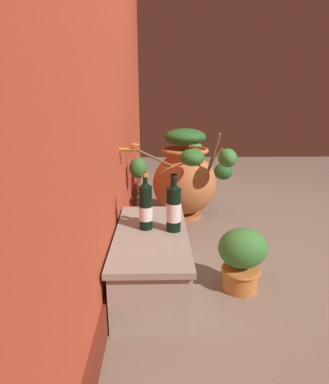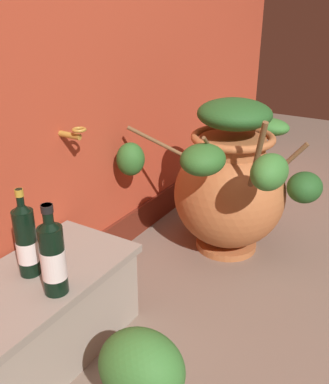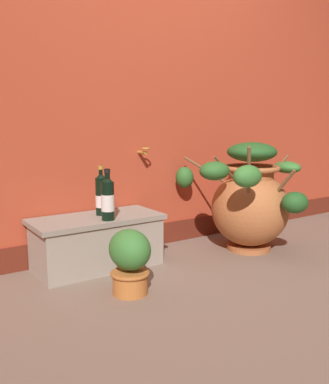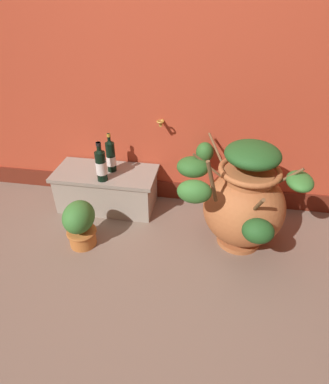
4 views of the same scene
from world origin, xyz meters
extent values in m
plane|color=#7A6656|center=(0.00, 0.00, 0.00)|extent=(7.00, 7.00, 0.00)
cube|color=maroon|center=(0.00, 1.10, 0.08)|extent=(4.40, 0.02, 0.16)
cylinder|color=#B28433|center=(-0.04, 1.05, 0.70)|extent=(0.02, 0.10, 0.02)
torus|color=#B28433|center=(-0.04, 1.00, 0.73)|extent=(0.06, 0.06, 0.01)
cylinder|color=#B26638|center=(0.60, 0.63, 0.02)|extent=(0.31, 0.31, 0.03)
ellipsoid|color=#B26638|center=(0.60, 0.63, 0.30)|extent=(0.55, 0.55, 0.53)
cylinder|color=#B26638|center=(0.60, 0.63, 0.54)|extent=(0.31, 0.31, 0.10)
torus|color=#B26638|center=(0.60, 0.63, 0.59)|extent=(0.40, 0.40, 0.04)
cylinder|color=brown|center=(0.37, 0.43, 0.60)|extent=(0.09, 0.09, 0.31)
ellipsoid|color=#387A33|center=(0.28, 0.34, 0.58)|extent=(0.20, 0.14, 0.14)
cylinder|color=brown|center=(0.39, 0.89, 0.56)|extent=(0.17, 0.30, 0.18)
ellipsoid|color=#2D6628|center=(0.30, 1.01, 0.50)|extent=(0.13, 0.13, 0.16)
cylinder|color=brown|center=(0.33, 0.61, 0.61)|extent=(0.19, 0.03, 0.16)
ellipsoid|color=#2D6628|center=(0.24, 0.61, 0.59)|extent=(0.21, 0.18, 0.12)
cylinder|color=brown|center=(0.64, 0.37, 0.51)|extent=(0.04, 0.16, 0.19)
ellipsoid|color=#235623|center=(0.65, 0.29, 0.39)|extent=(0.18, 0.16, 0.14)
cylinder|color=brown|center=(0.83, 0.57, 0.60)|extent=(0.13, 0.05, 0.14)
ellipsoid|color=#387A33|center=(0.89, 0.56, 0.58)|extent=(0.16, 0.22, 0.09)
ellipsoid|color=#235623|center=(0.60, 0.63, 0.70)|extent=(0.34, 0.34, 0.14)
cube|color=#9E9384|center=(-0.46, 0.90, 0.16)|extent=(0.76, 0.36, 0.32)
cube|color=gray|center=(-0.46, 0.90, 0.31)|extent=(0.81, 0.38, 0.03)
cylinder|color=black|center=(-0.41, 0.93, 0.44)|extent=(0.07, 0.07, 0.24)
cone|color=black|center=(-0.41, 0.93, 0.57)|extent=(0.07, 0.07, 0.04)
cylinder|color=black|center=(-0.41, 0.93, 0.60)|extent=(0.02, 0.02, 0.08)
cylinder|color=#B7932D|center=(-0.41, 0.93, 0.63)|extent=(0.03, 0.03, 0.02)
cylinder|color=silver|center=(-0.41, 0.93, 0.41)|extent=(0.07, 0.07, 0.08)
cylinder|color=black|center=(-0.44, 0.78, 0.44)|extent=(0.08, 0.08, 0.23)
cone|color=black|center=(-0.44, 0.78, 0.57)|extent=(0.08, 0.08, 0.04)
cylinder|color=black|center=(-0.44, 0.78, 0.59)|extent=(0.03, 0.03, 0.08)
cylinder|color=black|center=(-0.44, 0.78, 0.62)|extent=(0.04, 0.04, 0.02)
cylinder|color=silver|center=(-0.44, 0.78, 0.43)|extent=(0.08, 0.08, 0.10)
ellipsoid|color=#387A33|center=(-0.50, 0.41, 0.24)|extent=(0.21, 0.26, 0.21)
camera|label=1|loc=(-1.95, 0.86, 1.00)|focal=28.63mm
camera|label=2|loc=(-1.24, -0.11, 1.19)|focal=40.77mm
camera|label=3|loc=(-1.54, -1.46, 0.91)|focal=39.44mm
camera|label=4|loc=(0.35, -1.14, 1.57)|focal=29.41mm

